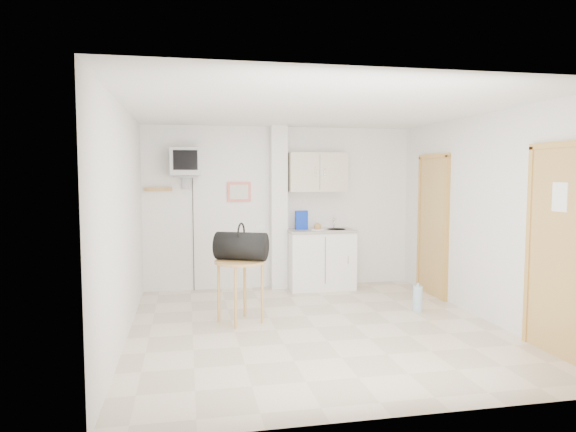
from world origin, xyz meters
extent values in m
plane|color=beige|center=(0.00, 0.00, 0.00)|extent=(4.50, 4.50, 0.00)
cube|color=white|center=(0.00, 2.25, 1.25)|extent=(4.20, 0.04, 2.50)
cube|color=white|center=(0.00, -2.25, 1.25)|extent=(4.20, 0.04, 2.50)
cube|color=white|center=(-2.10, 0.00, 1.25)|extent=(0.04, 4.50, 2.50)
cube|color=white|center=(2.10, 0.00, 1.25)|extent=(0.04, 4.50, 2.50)
cube|color=white|center=(0.00, 0.00, 2.50)|extent=(4.20, 4.50, 0.04)
cube|color=white|center=(-0.05, 2.14, 1.25)|extent=(0.25, 0.22, 2.50)
cube|color=#DB685F|center=(-0.65, 2.23, 1.50)|extent=(0.36, 0.03, 0.30)
cube|color=silver|center=(-0.65, 2.22, 1.50)|extent=(0.28, 0.01, 0.22)
cube|color=#B68C47|center=(-1.85, 2.22, 1.55)|extent=(0.40, 0.05, 0.06)
cube|color=white|center=(-0.32, 2.24, 0.95)|extent=(0.15, 0.02, 0.08)
cylinder|color=#B68C47|center=(-2.00, 2.16, 1.54)|extent=(0.02, 0.08, 0.02)
cylinder|color=#B68C47|center=(-1.70, 2.16, 1.54)|extent=(0.02, 0.08, 0.02)
cube|color=#A17137|center=(2.08, 1.25, 1.00)|extent=(0.04, 0.75, 2.00)
cube|color=olive|center=(2.07, 1.25, 1.00)|extent=(0.06, 0.87, 2.06)
cube|color=#A17137|center=(2.08, -1.35, 1.01)|extent=(0.04, 0.82, 2.02)
cube|color=olive|center=(2.07, -1.35, 1.01)|extent=(0.06, 0.94, 2.08)
cube|color=white|center=(2.05, -1.35, 1.55)|extent=(0.01, 0.20, 0.28)
cube|color=white|center=(0.58, 1.98, 0.44)|extent=(1.00, 0.55, 0.88)
cube|color=#AFA196|center=(0.58, 1.98, 0.90)|extent=(1.03, 0.58, 0.04)
cylinder|color=#B7B7BA|center=(0.83, 1.98, 0.90)|extent=(0.30, 0.30, 0.05)
cylinder|color=#B7B7BA|center=(0.83, 2.12, 1.00)|extent=(0.02, 0.02, 0.16)
cylinder|color=#B7B7BA|center=(0.83, 2.06, 1.07)|extent=(0.02, 0.13, 0.02)
cube|color=beige|center=(0.55, 2.09, 1.80)|extent=(0.90, 0.32, 0.60)
cube|color=#0C2CAB|center=(0.29, 2.04, 1.06)|extent=(0.19, 0.07, 0.29)
cylinder|color=white|center=(0.52, 1.92, 0.93)|extent=(0.22, 0.22, 0.01)
sphere|color=tan|center=(0.52, 1.92, 0.97)|extent=(0.11, 0.11, 0.11)
cube|color=slate|center=(-1.45, 2.09, 1.73)|extent=(0.36, 0.32, 0.02)
cube|color=slate|center=(-1.45, 2.22, 1.65)|extent=(0.10, 0.06, 0.20)
cube|color=#AAAAAC|center=(-1.45, 2.02, 1.95)|extent=(0.44, 0.42, 0.40)
cube|color=black|center=(-1.45, 1.80, 1.97)|extent=(0.34, 0.02, 0.28)
cylinder|color=black|center=(-1.35, 2.23, 0.86)|extent=(0.01, 0.01, 1.73)
cylinder|color=#B68C47|center=(-0.83, 0.38, 0.73)|extent=(0.61, 0.61, 0.03)
cylinder|color=#B68C47|center=(-0.58, 0.30, 0.36)|extent=(0.04, 0.04, 0.72)
cylinder|color=#B68C47|center=(-0.75, 0.64, 0.36)|extent=(0.04, 0.04, 0.72)
cylinder|color=#B68C47|center=(-1.08, 0.46, 0.36)|extent=(0.04, 0.04, 0.72)
cylinder|color=#B68C47|center=(-0.91, 0.13, 0.36)|extent=(0.04, 0.04, 0.72)
cylinder|color=black|center=(-0.81, 0.42, 0.91)|extent=(0.69, 0.55, 0.33)
torus|color=black|center=(-0.81, 0.42, 1.07)|extent=(0.12, 0.24, 0.25)
cylinder|color=#98C0D0|center=(1.47, 0.43, 0.16)|extent=(0.12, 0.12, 0.33)
cylinder|color=#98C0D0|center=(1.47, 0.43, 0.35)|extent=(0.04, 0.04, 0.04)
camera|label=1|loc=(-1.45, -5.63, 1.77)|focal=32.00mm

